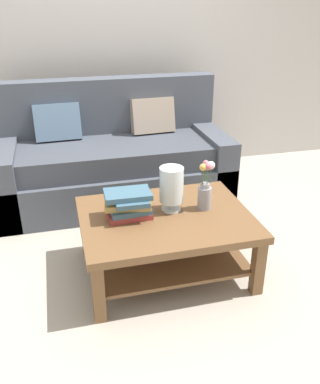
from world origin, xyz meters
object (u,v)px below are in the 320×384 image
at_px(coffee_table, 165,231).
at_px(flower_pitcher, 205,189).
at_px(book_stack_main, 129,204).
at_px(glass_hurricane_vase, 171,186).
at_px(couch, 113,160).

relative_size(coffee_table, flower_pitcher, 3.31).
bearing_deg(book_stack_main, coffee_table, -9.99).
relative_size(book_stack_main, flower_pitcher, 0.93).
bearing_deg(glass_hurricane_vase, couch, 100.05).
distance_m(coffee_table, flower_pitcher, 0.39).
bearing_deg(coffee_table, book_stack_main, 170.01).
bearing_deg(couch, glass_hurricane_vase, -79.95).
bearing_deg(couch, flower_pitcher, -70.60).
distance_m(book_stack_main, glass_hurricane_vase, 0.30).
height_order(coffee_table, book_stack_main, book_stack_main).
relative_size(couch, flower_pitcher, 6.10).
height_order(glass_hurricane_vase, flower_pitcher, flower_pitcher).
relative_size(book_stack_main, glass_hurricane_vase, 1.03).
xyz_separation_m(couch, coffee_table, (0.15, -1.26, -0.05)).
distance_m(coffee_table, glass_hurricane_vase, 0.31).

